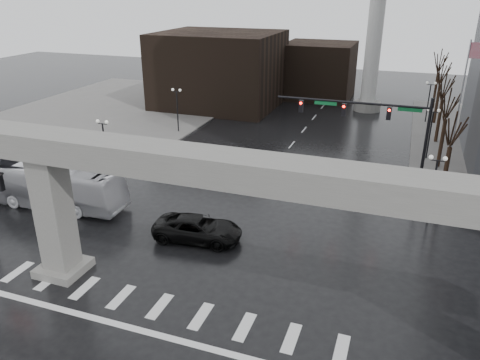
% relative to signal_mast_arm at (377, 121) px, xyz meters
% --- Properties ---
extents(ground, '(160.00, 160.00, 0.00)m').
position_rel_signal_mast_arm_xyz_m(ground, '(-8.99, -18.80, -5.83)').
color(ground, black).
rests_on(ground, ground).
extents(sidewalk_nw, '(28.00, 36.00, 0.15)m').
position_rel_signal_mast_arm_xyz_m(sidewalk_nw, '(-34.99, 17.20, -5.75)').
color(sidewalk_nw, slate).
rests_on(sidewalk_nw, ground).
extents(elevated_guideway, '(48.00, 2.60, 8.70)m').
position_rel_signal_mast_arm_xyz_m(elevated_guideway, '(-7.73, -18.80, 1.05)').
color(elevated_guideway, gray).
rests_on(elevated_guideway, ground).
extents(building_far_left, '(16.00, 14.00, 10.00)m').
position_rel_signal_mast_arm_xyz_m(building_far_left, '(-22.99, 23.20, -0.83)').
color(building_far_left, black).
rests_on(building_far_left, ground).
extents(building_far_mid, '(10.00, 10.00, 8.00)m').
position_rel_signal_mast_arm_xyz_m(building_far_mid, '(-10.99, 33.20, -1.83)').
color(building_far_mid, black).
rests_on(building_far_mid, ground).
extents(smokestack, '(3.60, 3.60, 30.00)m').
position_rel_signal_mast_arm_xyz_m(smokestack, '(-2.99, 27.20, 7.52)').
color(smokestack, beige).
rests_on(smokestack, ground).
extents(signal_mast_arm, '(12.12, 0.43, 8.00)m').
position_rel_signal_mast_arm_xyz_m(signal_mast_arm, '(0.00, 0.00, 0.00)').
color(signal_mast_arm, black).
rests_on(signal_mast_arm, ground).
extents(flagpole_assembly, '(2.06, 0.12, 12.00)m').
position_rel_signal_mast_arm_xyz_m(flagpole_assembly, '(6.30, 3.20, 1.70)').
color(flagpole_assembly, silver).
rests_on(flagpole_assembly, ground).
extents(lamp_right_0, '(1.22, 0.32, 5.11)m').
position_rel_signal_mast_arm_xyz_m(lamp_right_0, '(4.51, -4.80, -2.36)').
color(lamp_right_0, black).
rests_on(lamp_right_0, ground).
extents(lamp_right_1, '(1.22, 0.32, 5.11)m').
position_rel_signal_mast_arm_xyz_m(lamp_right_1, '(4.51, 9.20, -2.36)').
color(lamp_right_1, black).
rests_on(lamp_right_1, ground).
extents(lamp_right_2, '(1.22, 0.32, 5.11)m').
position_rel_signal_mast_arm_xyz_m(lamp_right_2, '(4.51, 23.20, -2.36)').
color(lamp_right_2, black).
rests_on(lamp_right_2, ground).
extents(lamp_left_0, '(1.22, 0.32, 5.11)m').
position_rel_signal_mast_arm_xyz_m(lamp_left_0, '(-22.49, -4.80, -2.36)').
color(lamp_left_0, black).
rests_on(lamp_left_0, ground).
extents(lamp_left_1, '(1.22, 0.32, 5.11)m').
position_rel_signal_mast_arm_xyz_m(lamp_left_1, '(-22.49, 9.20, -2.36)').
color(lamp_left_1, black).
rests_on(lamp_left_1, ground).
extents(lamp_left_2, '(1.22, 0.32, 5.11)m').
position_rel_signal_mast_arm_xyz_m(lamp_left_2, '(-22.49, 23.20, -2.36)').
color(lamp_left_2, black).
rests_on(lamp_left_2, ground).
extents(tree_right_0, '(1.09, 1.58, 7.50)m').
position_rel_signal_mast_arm_xyz_m(tree_right_0, '(5.54, -0.78, -3.04)').
color(tree_right_0, black).
rests_on(tree_right_0, ground).
extents(tree_right_1, '(1.09, 1.61, 7.67)m').
position_rel_signal_mast_arm_xyz_m(tree_right_1, '(5.54, 7.22, -2.98)').
color(tree_right_1, black).
rests_on(tree_right_1, ground).
extents(tree_right_2, '(1.10, 1.63, 7.85)m').
position_rel_signal_mast_arm_xyz_m(tree_right_2, '(5.54, 15.22, -2.91)').
color(tree_right_2, black).
rests_on(tree_right_2, ground).
extents(tree_right_3, '(1.11, 1.66, 8.02)m').
position_rel_signal_mast_arm_xyz_m(tree_right_3, '(5.54, 23.22, -2.85)').
color(tree_right_3, black).
rests_on(tree_right_3, ground).
extents(tree_right_4, '(1.12, 1.69, 8.19)m').
position_rel_signal_mast_arm_xyz_m(tree_right_4, '(5.54, 31.22, -2.79)').
color(tree_right_4, black).
rests_on(tree_right_4, ground).
extents(pickup_truck, '(6.17, 3.36, 1.64)m').
position_rel_signal_mast_arm_xyz_m(pickup_truck, '(-10.02, -12.62, -5.01)').
color(pickup_truck, black).
rests_on(pickup_truck, ground).
extents(city_bus, '(12.40, 3.38, 3.42)m').
position_rel_signal_mast_arm_xyz_m(city_bus, '(-22.96, -11.64, -4.12)').
color(city_bus, '#B8B7BD').
rests_on(city_bus, ground).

